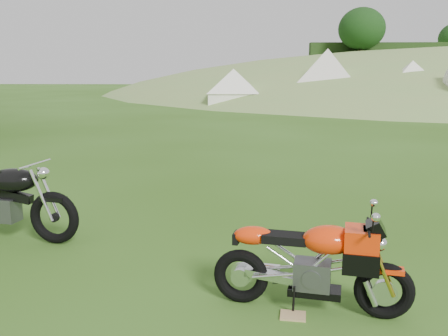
# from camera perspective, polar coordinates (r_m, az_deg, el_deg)

# --- Properties ---
(ground) EXTENTS (120.00, 120.00, 0.00)m
(ground) POSITION_cam_1_polar(r_m,az_deg,el_deg) (5.94, 2.33, -10.05)
(ground) COLOR #2A4F11
(ground) RESTS_ON ground
(sport_motorcycle) EXTENTS (1.76, 0.78, 1.03)m
(sport_motorcycle) POSITION_cam_1_polar(r_m,az_deg,el_deg) (4.60, 9.92, -9.93)
(sport_motorcycle) COLOR red
(sport_motorcycle) RESTS_ON ground
(plywood_board) EXTENTS (0.25, 0.21, 0.02)m
(plywood_board) POSITION_cam_1_polar(r_m,az_deg,el_deg) (4.66, 7.89, -16.37)
(plywood_board) COLOR tan
(plywood_board) RESTS_ON ground
(vintage_moto_a) EXTENTS (2.13, 0.91, 1.09)m
(vintage_moto_a) POSITION_cam_1_polar(r_m,az_deg,el_deg) (6.95, -24.09, -3.11)
(vintage_moto_a) COLOR black
(vintage_moto_a) RESTS_ON ground
(tent_left) EXTENTS (2.64, 2.64, 2.29)m
(tent_left) POSITION_cam_1_polar(r_m,az_deg,el_deg) (27.65, 1.10, 9.31)
(tent_left) COLOR white
(tent_left) RESTS_ON ground
(tent_mid) EXTENTS (4.01, 4.01, 2.96)m
(tent_mid) POSITION_cam_1_polar(r_m,az_deg,el_deg) (28.97, 11.66, 9.84)
(tent_mid) COLOR silver
(tent_mid) RESTS_ON ground
(tent_right) EXTENTS (3.28, 3.28, 2.56)m
(tent_right) POSITION_cam_1_polar(r_m,az_deg,el_deg) (28.60, 20.62, 8.94)
(tent_right) COLOR white
(tent_right) RESTS_ON ground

